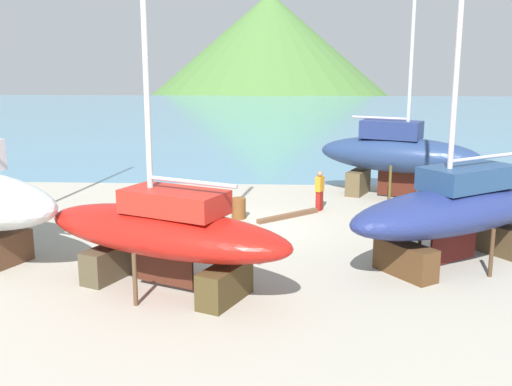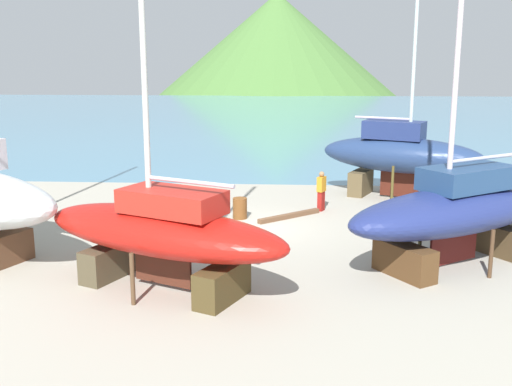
% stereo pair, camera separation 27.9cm
% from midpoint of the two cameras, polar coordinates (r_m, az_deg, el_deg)
% --- Properties ---
extents(ground_plane, '(48.99, 48.99, 0.00)m').
position_cam_midpoint_polar(ground_plane, '(19.11, -1.41, -6.59)').
color(ground_plane, '#A49F8F').
extents(sea_water, '(144.96, 76.07, 0.01)m').
position_cam_midpoint_polar(sea_water, '(68.58, 2.29, 7.22)').
color(sea_water, teal).
rests_on(sea_water, ground).
extents(headland_hill, '(92.28, 92.28, 38.45)m').
position_cam_midpoint_polar(headland_hill, '(127.97, 2.01, 9.65)').
color(headland_hill, '#4A7436').
rests_on(headland_hill, ground).
extents(sailboat_far_slipway, '(7.56, 4.98, 13.17)m').
position_cam_midpoint_polar(sailboat_far_slipway, '(28.27, 13.62, 3.51)').
color(sailboat_far_slipway, brown).
rests_on(sailboat_far_slipway, ground).
extents(sailboat_small_center, '(8.19, 6.69, 11.79)m').
position_cam_midpoint_polar(sailboat_small_center, '(19.57, 18.68, -1.47)').
color(sailboat_small_center, '#51351C').
rests_on(sailboat_small_center, ground).
extents(sailboat_mid_port, '(7.94, 5.30, 13.43)m').
position_cam_midpoint_polar(sailboat_mid_port, '(16.73, -8.28, -3.48)').
color(sailboat_mid_port, '#4A402C').
rests_on(sailboat_mid_port, ground).
extents(worker, '(0.41, 0.50, 1.67)m').
position_cam_midpoint_polar(worker, '(25.54, 6.44, 0.24)').
color(worker, maroon).
rests_on(worker, ground).
extents(barrel_tipped_right, '(1.14, 1.02, 0.68)m').
position_cam_midpoint_polar(barrel_tipped_right, '(27.01, -9.20, -0.32)').
color(barrel_tipped_right, '#292C25').
rests_on(barrel_tipped_right, ground).
extents(barrel_ochre, '(0.59, 0.59, 0.83)m').
position_cam_midpoint_polar(barrel_ochre, '(24.24, -1.19, -1.44)').
color(barrel_ochre, brown).
rests_on(barrel_ochre, ground).
extents(timber_short_skew, '(2.19, 2.38, 0.12)m').
position_cam_midpoint_polar(timber_short_skew, '(21.27, -10.16, -4.62)').
color(timber_short_skew, brown).
rests_on(timber_short_skew, ground).
extents(timber_plank_far, '(2.46, 2.15, 0.18)m').
position_cam_midpoint_polar(timber_plank_far, '(24.42, 3.46, -2.15)').
color(timber_plank_far, brown).
rests_on(timber_plank_far, ground).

